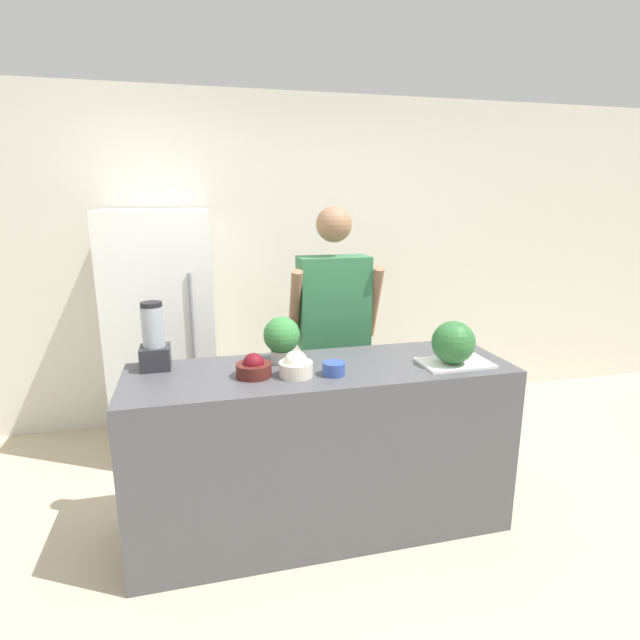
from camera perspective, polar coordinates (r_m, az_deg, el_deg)
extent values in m
plane|color=beige|center=(2.83, 1.92, -25.83)|extent=(14.00, 14.00, 0.00)
cube|color=silver|center=(4.14, -5.47, 6.74)|extent=(8.00, 0.06, 2.60)
cube|color=#4C4C51|center=(2.82, 0.16, -14.44)|extent=(2.02, 0.64, 0.94)
cube|color=white|center=(3.77, -17.48, -1.27)|extent=(0.71, 0.73, 1.73)
cylinder|color=gray|center=(3.35, -14.41, 0.14)|extent=(0.02, 0.02, 0.61)
cube|color=gray|center=(3.48, 1.47, -9.62)|extent=(0.34, 0.18, 0.84)
cube|color=#337247|center=(3.26, 1.55, 2.07)|extent=(0.46, 0.22, 0.60)
sphere|color=#936B4C|center=(3.20, 1.60, 10.88)|extent=(0.23, 0.23, 0.23)
cylinder|color=#936B4C|center=(3.17, -2.88, 1.50)|extent=(0.07, 0.24, 0.50)
cylinder|color=#936B4C|center=(3.31, 6.15, 1.97)|extent=(0.07, 0.24, 0.50)
cube|color=white|center=(2.78, 15.16, -4.76)|extent=(0.37, 0.24, 0.01)
sphere|color=#2D6B33|center=(2.72, 14.99, -2.49)|extent=(0.23, 0.23, 0.23)
cylinder|color=#511E19|center=(2.52, -7.58, -5.68)|extent=(0.18, 0.18, 0.07)
sphere|color=maroon|center=(2.51, -7.60, -4.96)|extent=(0.11, 0.11, 0.11)
cylinder|color=beige|center=(2.50, -2.78, -5.62)|extent=(0.17, 0.17, 0.07)
sphere|color=white|center=(2.49, -2.79, -4.82)|extent=(0.12, 0.12, 0.12)
cylinder|color=#334C9E|center=(2.52, 1.58, -5.57)|extent=(0.12, 0.12, 0.07)
cube|color=#28282D|center=(2.74, -18.29, -4.09)|extent=(0.15, 0.15, 0.12)
cylinder|color=#99A3AD|center=(2.70, -18.55, -0.74)|extent=(0.11, 0.11, 0.21)
cylinder|color=black|center=(2.67, -18.74, 1.70)|extent=(0.11, 0.11, 0.02)
cylinder|color=beige|center=(2.72, -4.36, -4.11)|extent=(0.12, 0.12, 0.07)
sphere|color=#387F3D|center=(2.69, -4.40, -1.71)|extent=(0.20, 0.20, 0.20)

